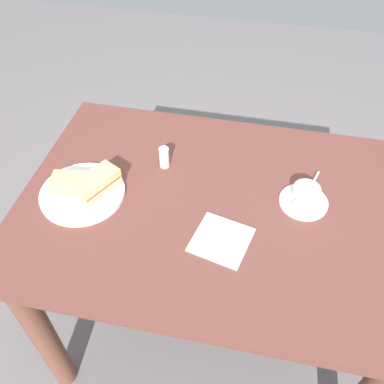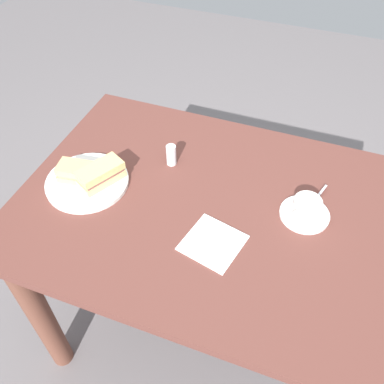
% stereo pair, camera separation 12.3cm
% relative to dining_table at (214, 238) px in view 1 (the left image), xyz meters
% --- Properties ---
extents(ground_plane, '(6.00, 6.00, 0.00)m').
position_rel_dining_table_xyz_m(ground_plane, '(0.00, 0.00, -0.61)').
color(ground_plane, slate).
extents(dining_table, '(1.19, 0.83, 0.78)m').
position_rel_dining_table_xyz_m(dining_table, '(0.00, 0.00, 0.00)').
color(dining_table, brown).
rests_on(dining_table, ground_plane).
extents(sandwich_plate, '(0.26, 0.26, 0.01)m').
position_rel_dining_table_xyz_m(sandwich_plate, '(0.41, 0.05, 0.17)').
color(sandwich_plate, white).
rests_on(sandwich_plate, dining_table).
extents(sandwich_front, '(0.14, 0.08, 0.05)m').
position_rel_dining_table_xyz_m(sandwich_front, '(0.42, 0.05, 0.21)').
color(sandwich_front, tan).
rests_on(sandwich_front, sandwich_plate).
extents(sandwich_back, '(0.12, 0.16, 0.06)m').
position_rel_dining_table_xyz_m(sandwich_back, '(0.36, 0.03, 0.21)').
color(sandwich_back, '#DCBF80').
rests_on(sandwich_back, sandwich_plate).
extents(coffee_saucer, '(0.14, 0.14, 0.01)m').
position_rel_dining_table_xyz_m(coffee_saucer, '(-0.25, -0.06, 0.17)').
color(coffee_saucer, white).
rests_on(coffee_saucer, dining_table).
extents(coffee_cup, '(0.08, 0.10, 0.05)m').
position_rel_dining_table_xyz_m(coffee_cup, '(-0.25, -0.06, 0.21)').
color(coffee_cup, white).
rests_on(coffee_cup, coffee_saucer).
extents(spoon, '(0.04, 0.10, 0.01)m').
position_rel_dining_table_xyz_m(spoon, '(-0.28, -0.13, 0.18)').
color(spoon, silver).
rests_on(spoon, coffee_saucer).
extents(napkin, '(0.18, 0.18, 0.00)m').
position_rel_dining_table_xyz_m(napkin, '(-0.03, 0.13, 0.17)').
color(napkin, white).
rests_on(napkin, dining_table).
extents(salt_shaker, '(0.03, 0.03, 0.07)m').
position_rel_dining_table_xyz_m(salt_shaker, '(0.19, -0.13, 0.20)').
color(salt_shaker, silver).
rests_on(salt_shaker, dining_table).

